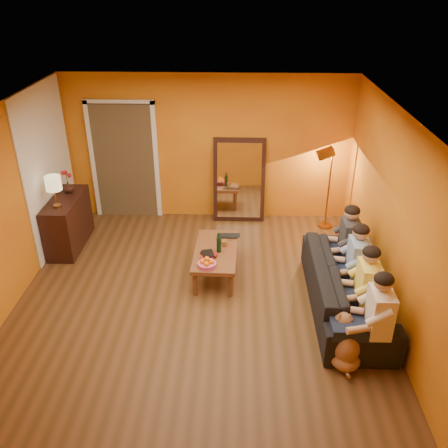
{
  "coord_description": "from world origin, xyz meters",
  "views": [
    {
      "loc": [
        0.54,
        -5.21,
        4.04
      ],
      "look_at": [
        0.35,
        0.5,
        1.0
      ],
      "focal_mm": 38.0,
      "sensor_mm": 36.0,
      "label": 1
    }
  ],
  "objects_px": {
    "dog": "(346,341)",
    "laptop": "(228,237)",
    "person_mid_right": "(357,265)",
    "table_lamp": "(55,192)",
    "vase": "(68,187)",
    "person_mid_left": "(367,290)",
    "person_far_right": "(349,244)",
    "mirror_frame": "(239,180)",
    "sideboard": "(68,222)",
    "person_far_left": "(378,319)",
    "sofa": "(346,286)",
    "tumbler": "(224,243)",
    "floor_lamp": "(329,190)",
    "coffee_table": "(216,262)",
    "wine_bottle": "(219,243)"
  },
  "relations": [
    {
      "from": "dog",
      "to": "laptop",
      "type": "xyz_separation_m",
      "value": [
        -1.4,
        2.15,
        0.11
      ]
    },
    {
      "from": "person_mid_right",
      "to": "laptop",
      "type": "xyz_separation_m",
      "value": [
        -1.73,
        1.0,
        -0.18
      ]
    },
    {
      "from": "table_lamp",
      "to": "vase",
      "type": "distance_m",
      "value": 0.57
    },
    {
      "from": "person_mid_left",
      "to": "person_far_right",
      "type": "relative_size",
      "value": 1.0
    },
    {
      "from": "vase",
      "to": "mirror_frame",
      "type": "bearing_deg",
      "value": 16.57
    },
    {
      "from": "mirror_frame",
      "to": "vase",
      "type": "relative_size",
      "value": 8.4
    },
    {
      "from": "sideboard",
      "to": "dog",
      "type": "relative_size",
      "value": 1.83
    },
    {
      "from": "person_far_left",
      "to": "table_lamp",
      "type": "bearing_deg",
      "value": 152.99
    },
    {
      "from": "dog",
      "to": "person_far_right",
      "type": "height_order",
      "value": "person_far_right"
    },
    {
      "from": "table_lamp",
      "to": "sofa",
      "type": "relative_size",
      "value": 0.22
    },
    {
      "from": "person_mid_right",
      "to": "tumbler",
      "type": "bearing_deg",
      "value": 156.72
    },
    {
      "from": "person_far_right",
      "to": "vase",
      "type": "relative_size",
      "value": 6.74
    },
    {
      "from": "sofa",
      "to": "floor_lamp",
      "type": "distance_m",
      "value": 2.36
    },
    {
      "from": "sofa",
      "to": "person_mid_left",
      "type": "xyz_separation_m",
      "value": [
        0.13,
        -0.45,
        0.27
      ]
    },
    {
      "from": "person_far_right",
      "to": "laptop",
      "type": "distance_m",
      "value": 1.8
    },
    {
      "from": "coffee_table",
      "to": "floor_lamp",
      "type": "bearing_deg",
      "value": 41.56
    },
    {
      "from": "person_far_right",
      "to": "mirror_frame",
      "type": "bearing_deg",
      "value": 128.9
    },
    {
      "from": "mirror_frame",
      "to": "wine_bottle",
      "type": "height_order",
      "value": "mirror_frame"
    },
    {
      "from": "laptop",
      "to": "person_mid_right",
      "type": "bearing_deg",
      "value": -31.63
    },
    {
      "from": "vase",
      "to": "sideboard",
      "type": "bearing_deg",
      "value": -90.0
    },
    {
      "from": "table_lamp",
      "to": "person_far_right",
      "type": "xyz_separation_m",
      "value": [
        4.37,
        -0.58,
        -0.49
      ]
    },
    {
      "from": "sideboard",
      "to": "person_mid_left",
      "type": "bearing_deg",
      "value": -24.35
    },
    {
      "from": "mirror_frame",
      "to": "person_far_right",
      "type": "distance_m",
      "value": 2.52
    },
    {
      "from": "person_far_left",
      "to": "vase",
      "type": "xyz_separation_m",
      "value": [
        -4.37,
        2.78,
        0.33
      ]
    },
    {
      "from": "sofa",
      "to": "tumbler",
      "type": "relative_size",
      "value": 22.93
    },
    {
      "from": "person_far_left",
      "to": "tumbler",
      "type": "xyz_separation_m",
      "value": [
        -1.79,
        1.87,
        -0.14
      ]
    },
    {
      "from": "coffee_table",
      "to": "person_mid_left",
      "type": "distance_m",
      "value": 2.29
    },
    {
      "from": "wine_bottle",
      "to": "vase",
      "type": "height_order",
      "value": "vase"
    },
    {
      "from": "tumbler",
      "to": "mirror_frame",
      "type": "bearing_deg",
      "value": 83.05
    },
    {
      "from": "sofa",
      "to": "person_far_left",
      "type": "bearing_deg",
      "value": -172.59
    },
    {
      "from": "person_mid_left",
      "to": "person_far_right",
      "type": "bearing_deg",
      "value": 90.0
    },
    {
      "from": "coffee_table",
      "to": "sideboard",
      "type": "bearing_deg",
      "value": 164.05
    },
    {
      "from": "floor_lamp",
      "to": "dog",
      "type": "xyz_separation_m",
      "value": [
        -0.3,
        -3.37,
        -0.4
      ]
    },
    {
      "from": "sofa",
      "to": "coffee_table",
      "type": "relative_size",
      "value": 1.91
    },
    {
      "from": "mirror_frame",
      "to": "person_far_left",
      "type": "height_order",
      "value": "mirror_frame"
    },
    {
      "from": "mirror_frame",
      "to": "person_mid_left",
      "type": "height_order",
      "value": "mirror_frame"
    },
    {
      "from": "person_mid_right",
      "to": "vase",
      "type": "distance_m",
      "value": 4.69
    },
    {
      "from": "person_mid_right",
      "to": "vase",
      "type": "bearing_deg",
      "value": 159.0
    },
    {
      "from": "coffee_table",
      "to": "wine_bottle",
      "type": "distance_m",
      "value": 0.37
    },
    {
      "from": "sideboard",
      "to": "table_lamp",
      "type": "height_order",
      "value": "table_lamp"
    },
    {
      "from": "dog",
      "to": "wine_bottle",
      "type": "distance_m",
      "value": 2.34
    },
    {
      "from": "dog",
      "to": "person_mid_left",
      "type": "relative_size",
      "value": 0.53
    },
    {
      "from": "person_far_right",
      "to": "floor_lamp",
      "type": "bearing_deg",
      "value": 91.02
    },
    {
      "from": "sideboard",
      "to": "person_far_right",
      "type": "xyz_separation_m",
      "value": [
        4.37,
        -0.88,
        0.18
      ]
    },
    {
      "from": "mirror_frame",
      "to": "person_far_right",
      "type": "xyz_separation_m",
      "value": [
        1.58,
        -1.96,
        -0.15
      ]
    },
    {
      "from": "table_lamp",
      "to": "vase",
      "type": "relative_size",
      "value": 2.82
    },
    {
      "from": "mirror_frame",
      "to": "tumbler",
      "type": "bearing_deg",
      "value": -96.95
    },
    {
      "from": "sideboard",
      "to": "vase",
      "type": "height_order",
      "value": "vase"
    },
    {
      "from": "table_lamp",
      "to": "dog",
      "type": "relative_size",
      "value": 0.79
    },
    {
      "from": "coffee_table",
      "to": "person_far_right",
      "type": "bearing_deg",
      "value": -1.43
    }
  ]
}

